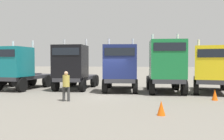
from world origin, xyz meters
TOP-DOWN VIEW (x-y plane):
  - ground at (0.00, 0.00)m, footprint 200.00×200.00m
  - semi_truck_teal at (-7.87, 2.15)m, footprint 2.89×6.29m
  - semi_truck_black at (-3.48, 3.03)m, footprint 2.80×6.09m
  - semi_truck_navy at (0.52, 2.60)m, footprint 3.31×6.31m
  - semi_truck_green at (3.96, 2.34)m, footprint 3.11×5.90m
  - semi_truck_yellow at (7.22, 2.80)m, footprint 3.24×6.38m
  - visitor_with_camera at (-1.83, -2.59)m, footprint 0.46×0.45m
  - traffic_cone_near at (6.77, -0.50)m, footprint 0.36×0.36m
  - traffic_cone_mid at (3.64, -5.40)m, footprint 0.36×0.36m

SIDE VIEW (x-z plane):
  - ground at x=0.00m, z-range 0.00..0.00m
  - traffic_cone_mid at x=3.64m, z-range 0.00..0.64m
  - traffic_cone_near at x=6.77m, z-range 0.00..0.66m
  - visitor_with_camera at x=-1.83m, z-range 0.14..1.90m
  - semi_truck_yellow at x=7.22m, z-range -0.21..3.78m
  - semi_truck_teal at x=-7.87m, z-range -0.21..3.86m
  - semi_truck_navy at x=0.52m, z-range -0.23..3.91m
  - semi_truck_black at x=-3.48m, z-range -0.25..3.96m
  - semi_truck_green at x=3.96m, z-range -0.19..4.24m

